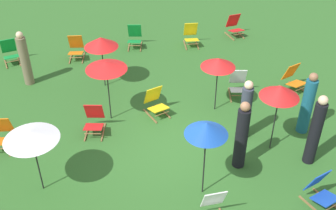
# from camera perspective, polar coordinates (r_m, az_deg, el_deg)

# --- Properties ---
(ground_plane) EXTENTS (40.00, 40.00, 0.00)m
(ground_plane) POSITION_cam_1_polar(r_m,az_deg,el_deg) (10.79, 1.80, -5.68)
(ground_plane) COLOR #2D6026
(deckchair_0) EXTENTS (0.66, 0.86, 0.83)m
(deckchair_0) POSITION_cam_1_polar(r_m,az_deg,el_deg) (11.73, -1.70, 0.34)
(deckchair_0) COLOR olive
(deckchair_0) RESTS_ON ground
(deckchair_1) EXTENTS (0.51, 0.78, 0.83)m
(deckchair_1) POSITION_cam_1_polar(r_m,az_deg,el_deg) (8.86, 6.47, -14.04)
(deckchair_1) COLOR olive
(deckchair_1) RESTS_ON ground
(deckchair_2) EXTENTS (0.67, 0.86, 0.83)m
(deckchair_2) POSITION_cam_1_polar(r_m,az_deg,el_deg) (13.37, 16.66, 3.46)
(deckchair_2) COLOR olive
(deckchair_2) RESTS_ON ground
(deckchair_3) EXTENTS (0.66, 0.86, 0.83)m
(deckchair_3) POSITION_cam_1_polar(r_m,az_deg,el_deg) (9.74, 20.03, -10.86)
(deckchair_3) COLOR olive
(deckchair_3) RESTS_ON ground
(deckchair_4) EXTENTS (0.63, 0.85, 0.83)m
(deckchair_4) POSITION_cam_1_polar(r_m,az_deg,el_deg) (14.90, -12.40, 7.52)
(deckchair_4) COLOR olive
(deckchair_4) RESTS_ON ground
(deckchair_6) EXTENTS (0.63, 0.85, 0.83)m
(deckchair_6) POSITION_cam_1_polar(r_m,az_deg,el_deg) (11.38, -21.61, -3.73)
(deckchair_6) COLOR olive
(deckchair_6) RESTS_ON ground
(deckchair_8) EXTENTS (0.67, 0.86, 0.83)m
(deckchair_8) POSITION_cam_1_polar(r_m,az_deg,el_deg) (15.40, -4.56, 9.18)
(deckchair_8) COLOR olive
(deckchair_8) RESTS_ON ground
(deckchair_9) EXTENTS (0.54, 0.80, 0.83)m
(deckchair_9) POSITION_cam_1_polar(r_m,az_deg,el_deg) (16.39, 9.03, 10.51)
(deckchair_9) COLOR olive
(deckchair_9) RESTS_ON ground
(deckchair_10) EXTENTS (0.60, 0.83, 0.83)m
(deckchair_10) POSITION_cam_1_polar(r_m,az_deg,el_deg) (15.49, 3.16, 9.41)
(deckchair_10) COLOR olive
(deckchair_10) RESTS_ON ground
(deckchair_11) EXTENTS (0.68, 0.87, 0.83)m
(deckchair_11) POSITION_cam_1_polar(r_m,az_deg,el_deg) (11.22, -10.01, -2.06)
(deckchair_11) COLOR olive
(deckchair_11) RESTS_ON ground
(deckchair_12) EXTENTS (0.58, 0.82, 0.83)m
(deckchair_12) POSITION_cam_1_polar(r_m,az_deg,el_deg) (15.27, -20.68, 6.71)
(deckchair_12) COLOR olive
(deckchair_12) RESTS_ON ground
(deckchair_14) EXTENTS (0.68, 0.87, 0.83)m
(deckchair_14) POSITION_cam_1_polar(r_m,az_deg,el_deg) (12.70, 9.49, 2.79)
(deckchair_14) COLOR olive
(deckchair_14) RESTS_ON ground
(umbrella_0) EXTENTS (1.17, 1.17, 1.64)m
(umbrella_0) POSITION_cam_1_polar(r_m,az_deg,el_deg) (9.14, -18.12, -3.97)
(umbrella_0) COLOR black
(umbrella_0) RESTS_ON ground
(umbrella_1) EXTENTS (1.01, 1.01, 1.65)m
(umbrella_1) POSITION_cam_1_polar(r_m,az_deg,el_deg) (12.60, -9.10, 8.43)
(umbrella_1) COLOR black
(umbrella_1) RESTS_ON ground
(umbrella_2) EXTENTS (0.90, 0.90, 1.95)m
(umbrella_2) POSITION_cam_1_polar(r_m,az_deg,el_deg) (8.48, 5.24, -3.24)
(umbrella_2) COLOR black
(umbrella_2) RESTS_ON ground
(umbrella_3) EXTENTS (1.10, 1.10, 1.78)m
(umbrella_3) POSITION_cam_1_polar(r_m,az_deg,el_deg) (10.95, -8.40, 5.30)
(umbrella_3) COLOR black
(umbrella_3) RESTS_ON ground
(umbrella_4) EXTENTS (0.95, 0.95, 1.66)m
(umbrella_4) POSITION_cam_1_polar(r_m,az_deg,el_deg) (11.37, 6.84, 5.72)
(umbrella_4) COLOR black
(umbrella_4) RESTS_ON ground
(umbrella_5) EXTENTS (0.94, 0.94, 1.87)m
(umbrella_5) POSITION_cam_1_polar(r_m,az_deg,el_deg) (10.07, 14.97, 1.80)
(umbrella_5) COLOR black
(umbrella_5) RESTS_ON ground
(person_0) EXTENTS (0.35, 0.35, 1.71)m
(person_0) POSITION_cam_1_polar(r_m,az_deg,el_deg) (10.80, 10.48, -0.81)
(person_0) COLOR #333847
(person_0) RESTS_ON ground
(person_1) EXTENTS (0.32, 0.32, 1.83)m
(person_1) POSITION_cam_1_polar(r_m,az_deg,el_deg) (9.87, 9.95, -4.23)
(person_1) COLOR black
(person_1) RESTS_ON ground
(person_2) EXTENTS (0.42, 0.42, 1.78)m
(person_2) POSITION_cam_1_polar(r_m,az_deg,el_deg) (11.39, 18.39, 0.07)
(person_2) COLOR #195972
(person_2) RESTS_ON ground
(person_3) EXTENTS (0.33, 0.33, 1.77)m
(person_3) POSITION_cam_1_polar(r_m,az_deg,el_deg) (13.59, -18.87, 5.85)
(person_3) COLOR #72664C
(person_3) RESTS_ON ground
(person_4) EXTENTS (0.38, 0.38, 1.91)m
(person_4) POSITION_cam_1_polar(r_m,az_deg,el_deg) (10.38, 19.37, -3.39)
(person_4) COLOR black
(person_4) RESTS_ON ground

